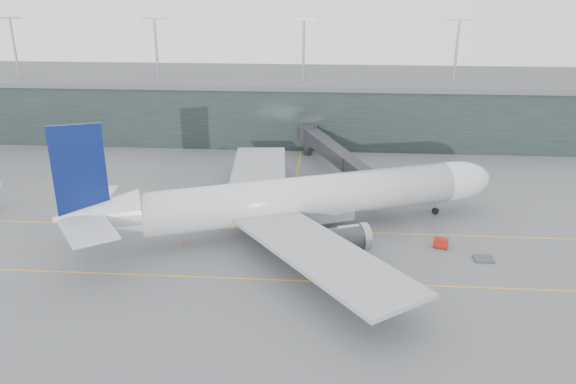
{
  "coord_description": "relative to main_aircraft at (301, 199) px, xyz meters",
  "views": [
    {
      "loc": [
        11.4,
        -85.7,
        37.57
      ],
      "look_at": [
        5.27,
        -4.0,
        6.56
      ],
      "focal_mm": 35.0,
      "sensor_mm": 36.0,
      "label": 1
    }
  ],
  "objects": [
    {
      "name": "cone_nose",
      "position": [
        27.59,
        -1.59,
        -5.22
      ],
      "size": [
        0.4,
        0.4,
        0.63
      ],
      "primitive_type": "cone",
      "color": "orange",
      "rests_on": "ground"
    },
    {
      "name": "taxiline_b",
      "position": [
        -7.34,
        -15.78,
        -5.52
      ],
      "size": [
        160.0,
        0.25,
        0.02
      ],
      "primitive_type": "cube",
      "color": "yellow",
      "rests_on": "ground"
    },
    {
      "name": "main_aircraft",
      "position": [
        0.0,
        0.0,
        0.0
      ],
      "size": [
        67.72,
        62.54,
        19.71
      ],
      "rotation": [
        0.0,
        0.0,
        0.37
      ],
      "color": "silver",
      "rests_on": "ground"
    },
    {
      "name": "taxiline_a",
      "position": [
        -7.34,
        0.22,
        -5.52
      ],
      "size": [
        160.0,
        0.25,
        0.02
      ],
      "primitive_type": "cube",
      "color": "yellow",
      "rests_on": "ground"
    },
    {
      "name": "uld_c",
      "position": [
        -8.63,
        15.42,
        -4.44
      ],
      "size": [
        2.77,
        2.49,
        2.07
      ],
      "rotation": [
        0.0,
        0.0,
        0.35
      ],
      "color": "#323337",
      "rests_on": "ground"
    },
    {
      "name": "baggage_dolly",
      "position": [
        26.64,
        -7.84,
        -5.37
      ],
      "size": [
        2.78,
        2.24,
        0.27
      ],
      "primitive_type": "cube",
      "rotation": [
        0.0,
        0.0,
        0.02
      ],
      "color": "#39393E",
      "rests_on": "ground"
    },
    {
      "name": "uld_a",
      "position": [
        -13.01,
        14.19,
        -4.48
      ],
      "size": [
        2.3,
        1.89,
        2.01
      ],
      "rotation": [
        0.0,
        0.0,
        -0.06
      ],
      "color": "#323337",
      "rests_on": "ground"
    },
    {
      "name": "cone_wing_stbd",
      "position": [
        3.14,
        -13.42,
        -5.13
      ],
      "size": [
        0.5,
        0.5,
        0.8
      ],
      "primitive_type": "cone",
      "color": "#F4360D",
      "rests_on": "ground"
    },
    {
      "name": "cone_wing_port",
      "position": [
        1.75,
        14.27,
        -5.13
      ],
      "size": [
        0.51,
        0.51,
        0.8
      ],
      "primitive_type": "cone",
      "color": "#E8560C",
      "rests_on": "ground"
    },
    {
      "name": "ground",
      "position": [
        -7.34,
        4.22,
        -5.53
      ],
      "size": [
        320.0,
        320.0,
        0.0
      ],
      "primitive_type": "plane",
      "color": "#545559",
      "rests_on": "ground"
    },
    {
      "name": "jet_bridge",
      "position": [
        7.38,
        27.33,
        -0.44
      ],
      "size": [
        18.86,
        44.7,
        6.8
      ],
      "rotation": [
        0.0,
        0.0,
        0.36
      ],
      "color": "#26262A",
      "rests_on": "ground"
    },
    {
      "name": "gse_cart",
      "position": [
        21.23,
        -4.27,
        -4.74
      ],
      "size": [
        2.37,
        1.86,
        1.42
      ],
      "rotation": [
        0.0,
        0.0,
        -0.29
      ],
      "color": "#A5150B",
      "rests_on": "ground"
    },
    {
      "name": "terminal",
      "position": [
        -7.34,
        62.22,
        2.09
      ],
      "size": [
        240.0,
        36.0,
        29.0
      ],
      "color": "black",
      "rests_on": "ground"
    },
    {
      "name": "uld_b",
      "position": [
        -11.36,
        14.7,
        -4.46
      ],
      "size": [
        2.6,
        2.27,
        2.04
      ],
      "rotation": [
        0.0,
        0.0,
        -0.24
      ],
      "color": "#323337",
      "rests_on": "ground"
    },
    {
      "name": "cone_tail",
      "position": [
        -17.72,
        -6.04,
        -5.22
      ],
      "size": [
        0.4,
        0.4,
        0.63
      ],
      "primitive_type": "cone",
      "color": "#F13C0D",
      "rests_on": "ground"
    },
    {
      "name": "taxiline_lead_main",
      "position": [
        -2.34,
        24.22,
        -5.52
      ],
      "size": [
        0.25,
        60.0,
        0.02
      ],
      "primitive_type": "cube",
      "color": "yellow",
      "rests_on": "ground"
    }
  ]
}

